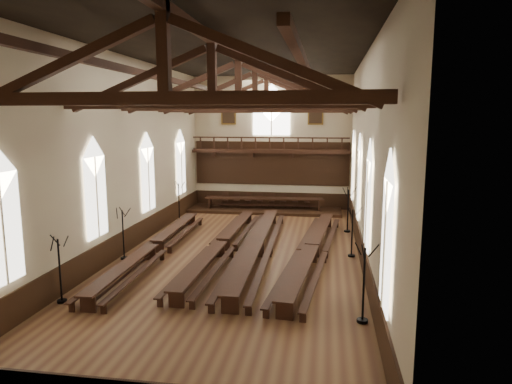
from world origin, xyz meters
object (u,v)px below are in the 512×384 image
refectory_row_a (154,246)px  candelabrum_right_near (363,299)px  refectory_row_d (312,248)px  refectory_row_c (257,244)px  candelabrum_left_mid (124,244)px  high_table (264,199)px  candelabrum_left_near (61,282)px  refectory_row_b (222,243)px  candelabrum_right_far (348,219)px  dais (264,210)px  candelabrum_right_mid (352,242)px  candelabrum_left_far (179,209)px

refectory_row_a → candelabrum_right_near: (9.82, -6.06, 0.31)m
refectory_row_d → candelabrum_right_near: (1.93, -6.74, 0.28)m
refectory_row_a → refectory_row_c: 5.17m
refectory_row_a → candelabrum_left_mid: (-1.28, -0.69, 0.26)m
refectory_row_a → high_table: 12.57m
candelabrum_left_near → candelabrum_right_near: candelabrum_right_near is taller
refectory_row_b → candelabrum_right_near: 9.59m
candelabrum_right_far → refectory_row_a: bearing=-146.4°
refectory_row_c → candelabrum_left_near: 9.51m
refectory_row_d → candelabrum_left_near: (-9.17, -6.77, 0.23)m
refectory_row_c → refectory_row_d: refectory_row_c is taller
dais → candelabrum_right_far: bearing=-42.5°
refectory_row_d → candelabrum_right_far: (1.93, 5.86, 0.27)m
candelabrum_right_mid → high_table: bearing=119.4°
candelabrum_right_far → high_table: bearing=137.5°
refectory_row_b → candelabrum_left_near: bearing=-122.9°
high_table → refectory_row_a: bearing=-108.2°
refectory_row_a → refectory_row_c: bearing=11.0°
refectory_row_a → candelabrum_right_far: candelabrum_right_far is taller
candelabrum_left_far → refectory_row_c: bearing=-47.2°
candelabrum_left_mid → candelabrum_right_far: bearing=33.1°
high_table → candelabrum_right_near: candelabrum_right_near is taller
high_table → candelabrum_right_mid: candelabrum_right_mid is taller
candelabrum_right_far → refectory_row_d: bearing=-108.2°
refectory_row_a → high_table: bearing=71.8°
refectory_row_a → candelabrum_left_far: size_ratio=5.24×
candelabrum_right_mid → refectory_row_c: bearing=-174.0°
refectory_row_d → refectory_row_a: bearing=-175.1°
refectory_row_d → candelabrum_right_mid: 2.10m
high_table → candelabrum_left_near: bearing=-106.1°
refectory_row_d → dais: size_ratio=1.30×
dais → high_table: size_ratio=1.29×
refectory_row_a → refectory_row_b: refectory_row_b is taller
refectory_row_d → candelabrum_left_mid: bearing=-171.5°
refectory_row_a → candelabrum_left_near: size_ratio=5.46×
refectory_row_d → high_table: size_ratio=1.67×
candelabrum_right_far → dais: bearing=137.5°
dais → candelabrum_right_near: (5.89, -18.00, 0.75)m
refectory_row_a → refectory_row_d: (7.89, 0.67, 0.04)m
refectory_row_a → refectory_row_d: size_ratio=0.96×
refectory_row_a → candelabrum_left_far: (-1.28, 7.85, 0.29)m
high_table → candelabrum_left_far: size_ratio=3.25×
candelabrum_left_near → candelabrum_right_near: (11.10, 0.03, 0.05)m
dais → candelabrum_right_near: 18.95m
dais → high_table: bearing=180.0°
candelabrum_left_far → candelabrum_right_near: size_ratio=0.98×
refectory_row_a → candelabrum_right_mid: 9.93m
refectory_row_d → dais: refectory_row_d is taller
refectory_row_b → candelabrum_left_near: (-4.55, -7.03, 0.25)m
refectory_row_a → candelabrum_right_mid: size_ratio=5.60×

